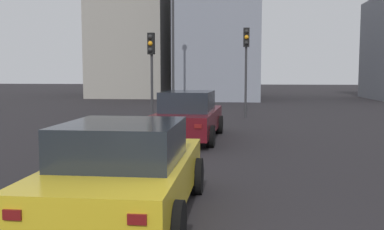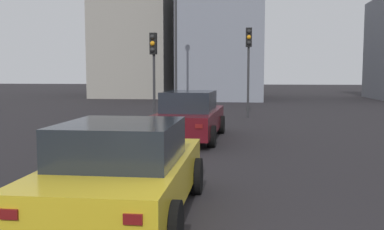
% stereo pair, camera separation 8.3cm
% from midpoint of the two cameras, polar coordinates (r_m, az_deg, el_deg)
% --- Properties ---
extents(car_maroon_right_lead, '(4.85, 2.06, 1.57)m').
position_cam_midpoint_polar(car_maroon_right_lead, '(14.04, -0.08, -0.16)').
color(car_maroon_right_lead, '#510F16').
rests_on(car_maroon_right_lead, ground_plane).
extents(car_yellow_right_second, '(4.20, 2.08, 1.44)m').
position_cam_midpoint_polar(car_yellow_right_second, '(6.58, -8.53, -7.16)').
color(car_yellow_right_second, gold).
rests_on(car_yellow_right_second, ground_plane).
extents(traffic_light_near_left, '(0.32, 0.29, 4.29)m').
position_cam_midpoint_polar(traffic_light_near_left, '(21.09, 7.54, 7.99)').
color(traffic_light_near_left, '#2D2D30').
rests_on(traffic_light_near_left, ground_plane).
extents(traffic_light_near_right, '(0.32, 0.30, 3.83)m').
position_cam_midpoint_polar(traffic_light_near_right, '(18.59, -4.95, 7.40)').
color(traffic_light_near_right, '#2D2D30').
rests_on(traffic_light_near_right, ground_plane).
extents(street_lamp_kerbside, '(0.56, 0.36, 7.86)m').
position_cam_midpoint_polar(street_lamp_kerbside, '(27.56, -2.05, 10.59)').
color(street_lamp_kerbside, '#2D2D30').
rests_on(street_lamp_kerbside, ground_plane).
extents(building_facade_center, '(11.25, 6.65, 11.97)m').
position_cam_midpoint_polar(building_facade_center, '(38.10, 4.16, 11.26)').
color(building_facade_center, gray).
rests_on(building_facade_center, ground_plane).
extents(building_facade_right, '(13.00, 6.60, 12.09)m').
position_cam_midpoint_polar(building_facade_right, '(43.05, -6.43, 10.65)').
color(building_facade_right, gray).
rests_on(building_facade_right, ground_plane).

